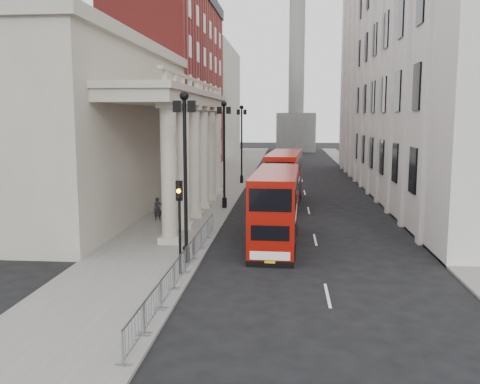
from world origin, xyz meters
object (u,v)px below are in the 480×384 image
Objects in this scene: lamp_post_mid at (224,147)px; pedestrian_b at (167,206)px; lamp_post_south at (185,166)px; traffic_light at (179,210)px; lamp_post_north at (242,139)px; pedestrian_c at (201,193)px; pedestrian_a at (158,209)px; monument_column at (296,74)px; bus_far at (285,178)px; bus_near at (276,206)px.

lamp_post_mid reaches higher than pedestrian_b.
lamp_post_south is 2.71m from traffic_light.
lamp_post_north reaches higher than pedestrian_c.
lamp_post_south is 11.89m from pedestrian_a.
monument_column is 6.51× the size of lamp_post_mid.
lamp_post_south reaches higher than pedestrian_a.
bus_far is at bearing -91.57° from monument_column.
traffic_light is 21.03m from bus_far.
bus_near is at bearing 106.23° from pedestrian_b.
lamp_post_mid is 5.93m from bus_far.
pedestrian_a is 0.98× the size of pedestrian_c.
bus_near is (-2.31, -83.37, -13.78)m from monument_column.
pedestrian_b is at bearing -97.38° from monument_column.
monument_column reaches higher than pedestrian_a.
lamp_post_north is 5.25× the size of pedestrian_a.
lamp_post_north is 34.07m from traffic_light.
lamp_post_south is 1.93× the size of traffic_light.
lamp_post_south is 11.99m from pedestrian_b.
lamp_post_mid is at bearing -42.45° from pedestrian_c.
pedestrian_c is (-2.28, -13.62, -3.98)m from lamp_post_north.
bus_near is (4.29, -27.37, -2.71)m from lamp_post_north.
pedestrian_c is (-2.28, 2.38, -3.98)m from lamp_post_mid.
lamp_post_south and lamp_post_mid have the same top height.
lamp_post_mid is at bearing 90.32° from traffic_light.
traffic_light reaches higher than bus_far.
lamp_post_north is at bearing 90.00° from lamp_post_mid.
lamp_post_north is 14.54m from bus_far.
bus_near is at bearing -69.34° from lamp_post_mid.
pedestrian_b is (-3.39, -21.16, -3.87)m from lamp_post_north.
bus_near is at bearing -59.17° from pedestrian_a.
lamp_post_mid is 1.93× the size of traffic_light.
pedestrian_b is (-7.68, 6.21, -1.16)m from bus_near.
traffic_light is 13.32m from pedestrian_a.
lamp_post_south is at bearing -90.00° from lamp_post_mid.
lamp_post_north is 5.16× the size of pedestrian_c.
lamp_post_mid and lamp_post_north have the same top height.
pedestrian_b is (-3.39, 10.84, -3.87)m from lamp_post_south.
traffic_light is at bearing -87.16° from lamp_post_south.
monument_column is 79.23m from pedestrian_b.
bus_near reaches higher than pedestrian_b.
pedestrian_a is at bearing 108.11° from traffic_light.
pedestrian_c is at bearing -175.16° from bus_far.
traffic_light is 2.66× the size of pedestrian_c.
pedestrian_a is (-3.98, 10.47, -4.00)m from lamp_post_south.
lamp_post_north is 1.93× the size of traffic_light.
pedestrian_b is at bearing -132.62° from bus_far.
bus_far is at bearing -70.84° from lamp_post_north.
lamp_post_mid reaches higher than pedestrian_a.
traffic_light is at bearing -79.53° from pedestrian_c.
pedestrian_b is at bearing 7.73° from pedestrian_a.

